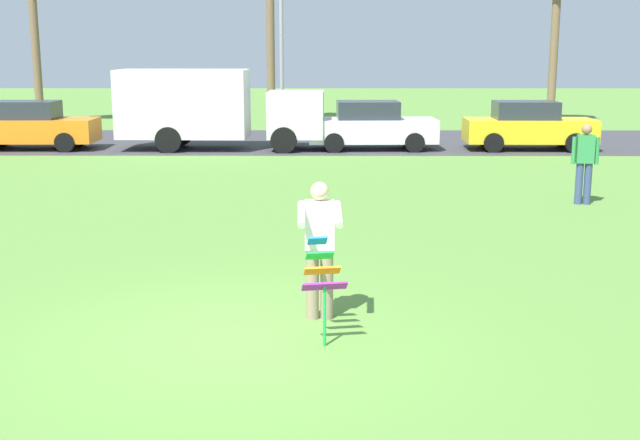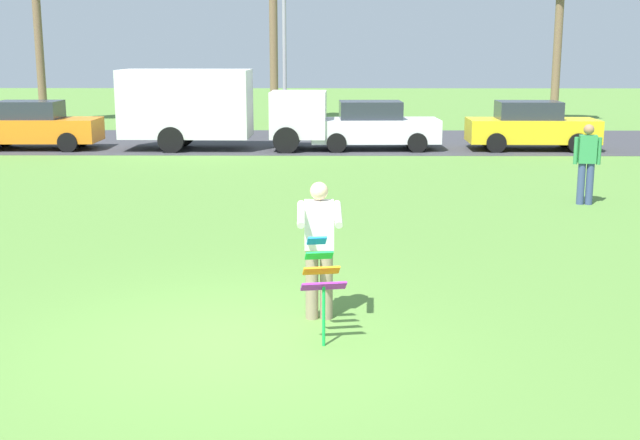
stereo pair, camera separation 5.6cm
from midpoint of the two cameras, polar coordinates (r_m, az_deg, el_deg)
The scene contains 10 objects.
ground_plane at distance 9.68m, azimuth -6.11°, elevation -8.27°, with size 120.00×120.00×0.00m, color #568438.
road_strip at distance 29.77m, azimuth -1.75°, elevation 5.48°, with size 120.00×8.00×0.01m, color #38383D.
person_kite_flyer at distance 10.07m, azimuth -0.19°, elevation -1.75°, with size 0.55×0.66×1.73m.
kite_held at distance 9.35m, azimuth -0.02°, elevation -3.80°, with size 0.53×0.68×1.18m.
parked_car_orange at distance 28.97m, azimuth -19.50°, elevation 6.16°, with size 4.23×1.89×1.60m.
parked_truck_white_box at distance 27.50m, azimuth -7.79°, elevation 7.79°, with size 6.73×2.20×2.62m.
parked_car_white at distance 27.32m, azimuth 3.52°, elevation 6.51°, with size 4.26×1.95×1.60m.
parked_car_yellow at distance 28.09m, azimuth 14.21°, elevation 6.32°, with size 4.24×1.91×1.60m.
streetlight_pole at distance 34.43m, azimuth -2.74°, elevation 13.00°, with size 0.24×1.65×7.00m.
person_walker_near at distance 18.52m, azimuth 17.83°, elevation 3.90°, with size 0.56×0.27×1.73m.
Camera 1 is at (1.04, -9.03, 3.33)m, focal length 46.08 mm.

